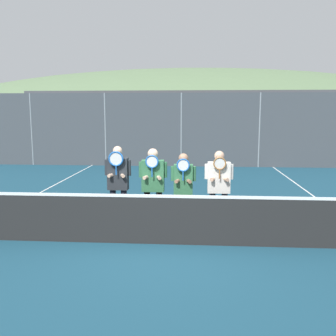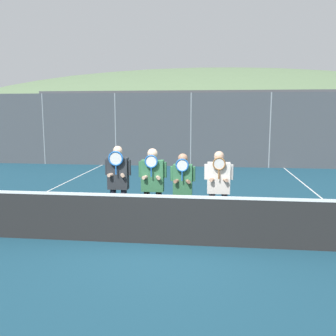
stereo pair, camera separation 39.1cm
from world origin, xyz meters
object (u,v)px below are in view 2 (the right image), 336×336
at_px(car_center, 278,142).
at_px(car_far_left, 96,140).
at_px(player_rightmost, 219,184).
at_px(player_center_left, 153,181).
at_px(player_center_right, 183,186).
at_px(player_leftmost, 118,180).
at_px(car_left_of_center, 184,140).

bearing_deg(car_center, car_far_left, 179.47).
height_order(player_rightmost, car_center, car_center).
xyz_separation_m(player_center_left, car_center, (4.83, 13.10, -0.15)).
relative_size(player_center_left, car_center, 0.42).
height_order(player_center_right, car_far_left, car_far_left).
relative_size(player_center_left, player_center_right, 1.06).
height_order(player_center_right, player_rightmost, player_rightmost).
relative_size(player_leftmost, player_rightmost, 1.05).
bearing_deg(car_left_of_center, player_rightmost, -82.39).
bearing_deg(player_center_left, car_left_of_center, 91.41).
distance_m(player_leftmost, player_rightmost, 2.19).
relative_size(player_center_right, car_center, 0.40).
xyz_separation_m(player_leftmost, car_left_of_center, (0.45, 13.04, -0.13)).
bearing_deg(car_far_left, player_center_right, -65.20).
bearing_deg(car_center, player_rightmost, -104.68).
distance_m(player_center_right, car_left_of_center, 13.15).
xyz_separation_m(player_leftmost, car_center, (5.61, 13.07, -0.16)).
bearing_deg(player_rightmost, car_far_left, 117.63).
height_order(player_leftmost, player_center_left, player_leftmost).
bearing_deg(player_center_left, car_center, 69.74).
relative_size(player_center_left, car_far_left, 0.43).
distance_m(car_far_left, car_center, 10.29).
xyz_separation_m(player_center_left, car_left_of_center, (-0.32, 13.07, -0.12)).
xyz_separation_m(player_center_right, player_rightmost, (0.76, 0.10, 0.04)).
bearing_deg(player_leftmost, car_far_left, 109.59).
distance_m(player_rightmost, car_center, 13.48).
distance_m(player_rightmost, car_far_left, 14.83).
bearing_deg(car_far_left, player_leftmost, -70.41).
distance_m(player_center_left, car_center, 13.97).
bearing_deg(car_left_of_center, player_center_left, -88.59).
bearing_deg(player_center_right, player_center_left, 176.65).
relative_size(player_center_right, player_rightmost, 0.97).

